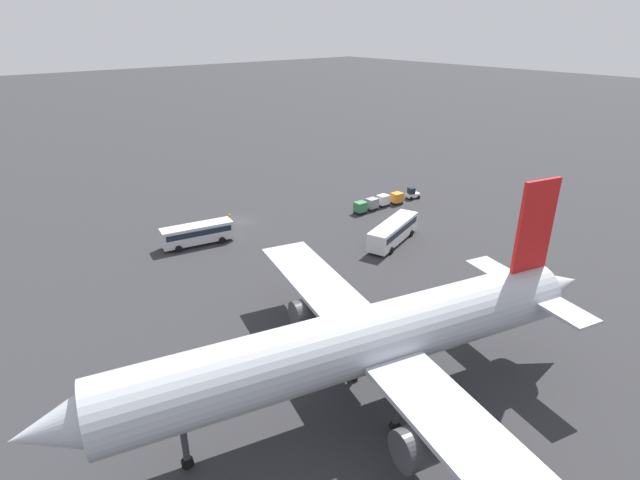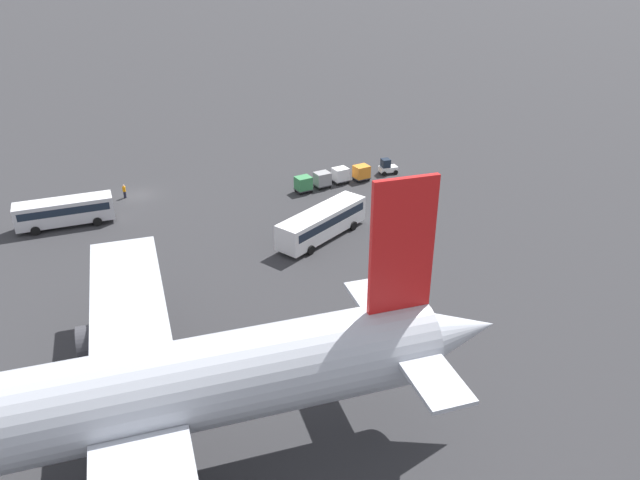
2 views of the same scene
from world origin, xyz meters
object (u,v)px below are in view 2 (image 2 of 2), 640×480
at_px(airplane, 108,403).
at_px(cargo_cart_green, 303,183).
at_px(shuttle_bus_near, 64,210).
at_px(shuttle_bus_far, 322,222).
at_px(worker_person, 124,191).
at_px(cargo_cart_white, 340,174).
at_px(cargo_cart_orange, 361,172).
at_px(cargo_cart_grey, 322,179).
at_px(baggage_tug, 387,167).

bearing_deg(airplane, cargo_cart_green, -119.62).
bearing_deg(shuttle_bus_near, shuttle_bus_far, 152.69).
height_order(airplane, worker_person, airplane).
relative_size(airplane, cargo_cart_white, 23.69).
xyz_separation_m(shuttle_bus_near, cargo_cart_green, (-27.55, 5.89, -0.66)).
distance_m(shuttle_bus_far, cargo_cart_green, 12.95).
bearing_deg(cargo_cart_orange, worker_person, -21.10).
bearing_deg(cargo_cart_green, cargo_cart_white, -179.04).
bearing_deg(cargo_cart_white, shuttle_bus_far, 49.12).
distance_m(shuttle_bus_far, cargo_cart_white, 16.02).
distance_m(worker_person, cargo_cart_white, 27.31).
bearing_deg(airplane, cargo_cart_grey, -121.96).
height_order(baggage_tug, cargo_cart_orange, baggage_tug).
bearing_deg(cargo_cart_orange, cargo_cart_white, -14.44).
bearing_deg(baggage_tug, cargo_cart_orange, 17.17).
bearing_deg(airplane, cargo_cart_orange, -126.71).
height_order(shuttle_bus_near, shuttle_bus_far, shuttle_bus_far).
bearing_deg(shuttle_bus_near, cargo_cart_white, -179.02).
xyz_separation_m(airplane, baggage_tug, (-45.85, -33.74, -5.87)).
bearing_deg(worker_person, cargo_cart_green, 152.50).
bearing_deg(worker_person, shuttle_bus_far, 123.77).
distance_m(cargo_cart_orange, cargo_cart_grey, 5.72).
bearing_deg(cargo_cart_grey, airplane, 43.75).
relative_size(airplane, shuttle_bus_far, 3.99).
xyz_separation_m(shuttle_bus_far, cargo_cart_white, (-10.47, -12.10, -0.74)).
bearing_deg(cargo_cart_orange, shuttle_bus_near, -10.25).
relative_size(baggage_tug, worker_person, 1.52).
height_order(shuttle_bus_near, baggage_tug, shuttle_bus_near).
distance_m(airplane, worker_person, 46.69).
relative_size(worker_person, cargo_cart_green, 0.84).
distance_m(worker_person, cargo_cart_orange, 30.22).
relative_size(baggage_tug, cargo_cart_green, 1.28).
height_order(worker_person, cargo_cart_orange, cargo_cart_orange).
relative_size(airplane, cargo_cart_orange, 23.69).
bearing_deg(shuttle_bus_far, cargo_cart_white, -149.60).
height_order(shuttle_bus_near, cargo_cart_green, shuttle_bus_near).
bearing_deg(cargo_cart_orange, shuttle_bus_far, 40.49).
bearing_deg(worker_person, cargo_cart_white, 158.19).
height_order(airplane, cargo_cart_white, airplane).
relative_size(shuttle_bus_far, cargo_cart_white, 5.93).
bearing_deg(shuttle_bus_near, cargo_cart_orange, -179.38).
bearing_deg(airplane, cargo_cart_white, -124.09).
height_order(airplane, shuttle_bus_near, airplane).
xyz_separation_m(cargo_cart_orange, cargo_cart_green, (8.52, -0.64, 0.00)).
xyz_separation_m(airplane, cargo_cart_green, (-32.86, -34.15, -5.62)).
bearing_deg(cargo_cart_orange, baggage_tug, -177.01).
distance_m(cargo_cart_white, cargo_cart_green, 5.68).
height_order(baggage_tug, worker_person, baggage_tug).
height_order(baggage_tug, cargo_cart_green, baggage_tug).
distance_m(shuttle_bus_near, cargo_cart_white, 33.73).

